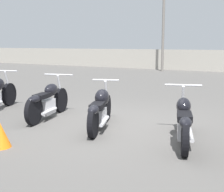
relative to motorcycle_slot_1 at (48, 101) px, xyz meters
name	(u,v)px	position (x,y,z in m)	size (l,w,h in m)	color
ground_plane	(114,125)	(1.65, 0.22, -0.41)	(60.00, 60.00, 0.00)	#514F4C
motorcycle_slot_1	(48,101)	(0.00, 0.00, 0.00)	(0.80, 1.94, 0.98)	black
motorcycle_slot_2	(100,109)	(1.52, -0.15, 0.00)	(0.86, 1.87, 0.95)	black
motorcycle_slot_3	(184,121)	(3.28, -0.23, -0.01)	(0.92, 1.97, 0.95)	black
traffic_cone_near	(0,134)	(0.67, -1.98, -0.19)	(0.36, 0.36, 0.45)	orange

